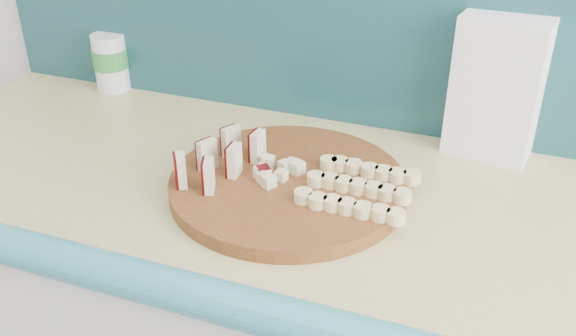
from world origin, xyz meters
The scene contains 7 objects.
backsplash centered at (0.10, 1.79, 1.16)m, with size 2.20×0.02×0.50m, color teal.
cutting_board centered at (-0.23, 1.49, 0.92)m, with size 0.40×0.40×0.02m, color #4D2A10.
apple_wedges centered at (-0.34, 1.47, 0.96)m, with size 0.10×0.15×0.05m.
apple_chunks centered at (-0.25, 1.49, 0.94)m, with size 0.06×0.06×0.02m.
banana_slices centered at (-0.11, 1.49, 0.94)m, with size 0.17×0.15×0.02m.
flour_bag centered at (0.07, 1.76, 1.04)m, with size 0.15×0.11×0.26m, color white.
canister centered at (-0.75, 1.76, 0.98)m, with size 0.08×0.08×0.13m.
Camera 1 is at (0.10, 0.63, 1.48)m, focal length 40.00 mm.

